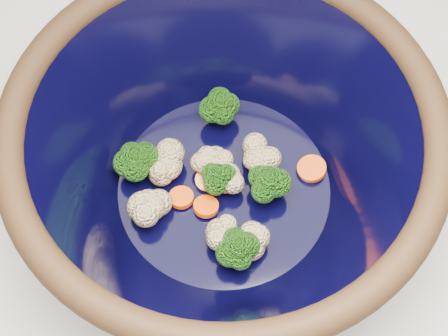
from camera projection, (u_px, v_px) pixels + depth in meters
The scene contains 3 objects.
counter at pixel (197, 292), 1.10m from camera, with size 1.20×1.20×0.90m, color beige.
mixing_bowl at pixel (224, 160), 0.60m from camera, with size 0.45×0.45×0.18m.
vegetable_pile at pixel (211, 178), 0.63m from camera, with size 0.21×0.20×0.05m.
Camera 1 is at (-0.02, -0.32, 1.52)m, focal length 50.00 mm.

